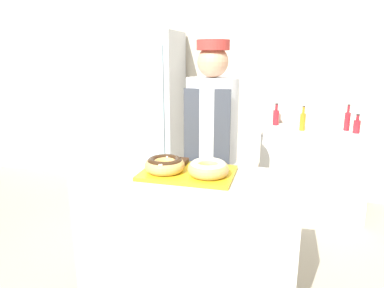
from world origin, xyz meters
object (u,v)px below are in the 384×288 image
bottle_red (347,120)px  bottle_red_b (357,126)px  serving_tray (188,173)px  donut_light_glaze (208,168)px  bottle_orange (303,121)px  donut_chocolate_glaze (165,164)px  chest_freezer (310,170)px  beverage_fridge (150,116)px  brownie_back_left (181,161)px  bottle_red_b_b (276,117)px  baker_person (211,151)px  brownie_back_right (207,163)px

bottle_red → bottle_red_b: bottle_red is taller
serving_tray → donut_light_glaze: size_ratio=2.28×
bottle_red_b → bottle_orange: (-0.53, -0.01, 0.03)m
bottle_orange → donut_chocolate_glaze: bearing=-117.6°
chest_freezer → bottle_red_b: (0.41, -0.02, 0.52)m
serving_tray → beverage_fridge: bearing=118.8°
brownie_back_left → beverage_fridge: 1.81m
chest_freezer → bottle_orange: size_ratio=4.05×
chest_freezer → bottle_red_b_b: bottle_red_b_b is taller
bottle_red_b → serving_tray: bearing=-127.1°
bottle_red → donut_light_glaze: bearing=-120.1°
baker_person → beverage_fridge: 1.56m
brownie_back_right → baker_person: (-0.05, 0.39, -0.02)m
serving_tray → beverage_fridge: 1.98m
beverage_fridge → chest_freezer: 1.92m
chest_freezer → serving_tray: bearing=-117.2°
donut_light_glaze → baker_person: size_ratio=0.14×
baker_person → donut_chocolate_glaze: bearing=-107.7°
serving_tray → bottle_orange: bottle_orange is taller
donut_chocolate_glaze → bottle_red_b_b: bearing=72.2°
donut_light_glaze → bottle_red_b_b: size_ratio=1.05×
chest_freezer → bottle_red: bearing=14.1°
brownie_back_right → donut_chocolate_glaze: bearing=-141.4°
donut_light_glaze → chest_freezer: bearing=67.2°
beverage_fridge → bottle_red: bearing=2.3°
baker_person → brownie_back_right: bearing=-82.5°
baker_person → bottle_red_b_b: baker_person is taller
brownie_back_left → beverage_fridge: beverage_fridge is taller
chest_freezer → bottle_red: 0.65m
bottle_red → bottle_orange: bearing=-165.3°
brownie_back_right → bottle_orange: bottle_orange is taller
serving_tray → brownie_back_right: 0.17m
donut_light_glaze → beverage_fridge: 2.09m
brownie_back_left → bottle_red_b: bottle_red_b is taller
chest_freezer → bottle_red_b: bottle_red_b is taller
chest_freezer → bottle_red: bottle_red is taller
serving_tray → bottle_red_b: 2.16m
donut_chocolate_glaze → chest_freezer: size_ratio=0.24×
donut_chocolate_glaze → beverage_fridge: bearing=114.6°
bottle_red → serving_tray: bearing=-123.8°
brownie_back_right → bottle_red_b: (1.21, 1.57, 0.01)m
bottle_orange → bottle_red_b_b: size_ratio=1.06×
brownie_back_left → bottle_orange: 1.79m
serving_tray → donut_chocolate_glaze: 0.16m
serving_tray → bottle_orange: bearing=65.6°
donut_light_glaze → beverage_fridge: beverage_fridge is taller
brownie_back_right → chest_freezer: size_ratio=0.09×
beverage_fridge → bottle_red_b_b: (1.45, 0.20, 0.03)m
donut_chocolate_glaze → bottle_orange: size_ratio=0.99×
bottle_red_b_b → baker_person: bearing=-107.9°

